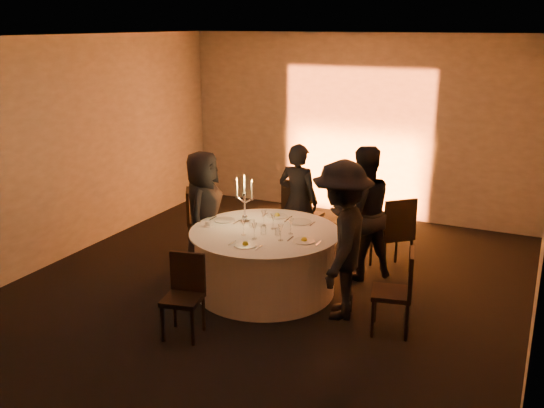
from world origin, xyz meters
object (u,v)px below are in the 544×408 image
at_px(guest_right, 341,240).
at_px(candelabra, 245,206).
at_px(chair_back_right, 395,230).
at_px(guest_back_right, 362,213).
at_px(chair_front, 185,290).
at_px(chair_left, 196,216).
at_px(chair_right, 399,287).
at_px(coffee_cup, 208,224).
at_px(guest_left, 204,212).
at_px(banquet_table, 265,261).
at_px(chair_back_left, 300,211).
at_px(guest_back_left, 298,201).

xyz_separation_m(guest_right, candelabra, (-1.40, 0.40, 0.10)).
bearing_deg(chair_back_right, guest_back_right, -1.60).
bearing_deg(chair_back_right, chair_front, 15.70).
xyz_separation_m(chair_left, chair_right, (3.23, -1.19, 0.02)).
bearing_deg(chair_back_right, coffee_cup, -7.71).
xyz_separation_m(chair_right, guest_left, (-2.72, 0.60, 0.29)).
relative_size(banquet_table, candelabra, 2.95).
bearing_deg(guest_back_right, chair_left, -42.54).
height_order(chair_left, coffee_cup, chair_left).
xyz_separation_m(chair_left, chair_back_left, (1.38, 0.56, 0.10)).
xyz_separation_m(chair_left, candelabra, (1.14, -0.66, 0.48)).
height_order(chair_right, chair_front, chair_right).
relative_size(chair_back_left, chair_front, 1.22).
distance_m(banquet_table, chair_front, 1.34).
bearing_deg(chair_back_left, chair_right, 141.22).
distance_m(chair_left, chair_back_right, 2.81).
xyz_separation_m(chair_right, guest_back_left, (-1.80, 1.57, 0.29)).
relative_size(chair_left, guest_back_right, 0.52).
height_order(chair_left, chair_back_right, chair_back_right).
bearing_deg(chair_right, chair_back_right, -176.44).
distance_m(chair_left, candelabra, 1.41).
xyz_separation_m(banquet_table, guest_back_left, (-0.09, 1.22, 0.42)).
bearing_deg(banquet_table, chair_right, -11.24).
xyz_separation_m(chair_back_right, guest_back_right, (-0.36, -0.32, 0.28)).
relative_size(guest_back_left, guest_right, 0.91).
distance_m(chair_front, guest_right, 1.75).
height_order(chair_back_right, coffee_cup, chair_back_right).
bearing_deg(guest_left, chair_front, -169.76).
relative_size(banquet_table, guest_left, 1.12).
xyz_separation_m(banquet_table, guest_back_right, (0.91, 0.93, 0.47)).
distance_m(chair_front, guest_left, 1.75).
bearing_deg(guest_back_right, guest_left, -25.08).
height_order(chair_left, guest_left, guest_left).
relative_size(guest_left, coffee_cup, 14.55).
xyz_separation_m(chair_right, chair_front, (-2.01, -0.96, -0.03)).
xyz_separation_m(guest_right, coffee_cup, (-1.73, 0.08, -0.08)).
relative_size(chair_front, guest_right, 0.49).
bearing_deg(guest_right, chair_back_right, 158.88).
relative_size(chair_right, guest_back_left, 0.57).
distance_m(chair_right, candelabra, 2.20).
xyz_separation_m(chair_right, coffee_cup, (-2.42, 0.20, 0.29)).
bearing_deg(chair_left, guest_back_left, -106.88).
bearing_deg(chair_back_right, banquet_table, 1.67).
relative_size(chair_back_right, candelabra, 1.66).
xyz_separation_m(banquet_table, chair_back_left, (-0.13, 1.41, 0.22)).
bearing_deg(chair_front, chair_left, 108.06).
distance_m(chair_front, guest_back_left, 2.55).
relative_size(guest_left, guest_back_left, 1.00).
height_order(banquet_table, coffee_cup, coffee_cup).
distance_m(chair_back_right, chair_right, 1.65).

